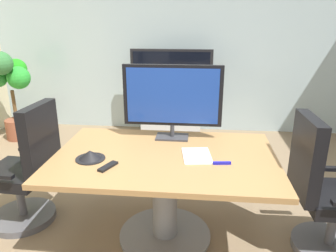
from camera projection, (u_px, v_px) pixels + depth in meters
ground_plane at (160, 248)px, 2.57m from camera, size 6.99×6.99×0.00m
wall_back_glass_partition at (183, 35)px, 4.88m from camera, size 5.99×0.10×2.98m
conference_table at (165, 179)px, 2.54m from camera, size 1.70×1.11×0.74m
office_chair_left at (27, 175)px, 2.76m from camera, size 0.61×0.59×1.09m
office_chair_right at (324, 198)px, 2.41m from camera, size 0.60×0.58×1.09m
tv_monitor at (173, 98)px, 2.71m from camera, size 0.84×0.18×0.64m
wall_display_unit at (171, 107)px, 4.89m from camera, size 1.20×0.36×1.31m
potted_plant at (11, 83)px, 4.60m from camera, size 0.57×0.69×1.31m
conference_phone at (90, 155)px, 2.39m from camera, size 0.22×0.22×0.07m
remote_control at (108, 166)px, 2.26m from camera, size 0.12×0.18×0.02m
whiteboard_marker at (222, 163)px, 2.31m from camera, size 0.13×0.04×0.02m
paper_notepad at (197, 156)px, 2.45m from camera, size 0.25×0.33×0.01m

